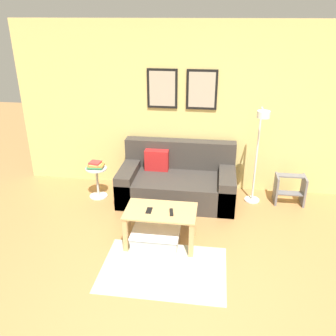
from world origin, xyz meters
TOP-DOWN VIEW (x-y plane):
  - ground_plane at (0.00, 0.00)m, footprint 16.00×16.00m
  - wall_back at (-0.00, 3.00)m, footprint 5.60×0.09m
  - area_rug at (-0.18, 0.85)m, footprint 1.39×0.95m
  - couch at (-0.22, 2.53)m, footprint 1.70×0.92m
  - coffee_table at (-0.29, 1.34)m, footprint 0.85×0.50m
  - storage_bin at (-0.34, 1.31)m, footprint 0.58×0.44m
  - floor_lamp at (0.91, 2.46)m, footprint 0.23×0.45m
  - side_table at (-1.44, 2.40)m, footprint 0.32×0.32m
  - book_stack at (-1.44, 2.40)m, footprint 0.25×0.18m
  - remote_control at (-0.15, 1.30)m, footprint 0.07×0.15m
  - cell_phone at (-0.42, 1.32)m, footprint 0.07×0.14m
  - step_stool at (1.44, 2.61)m, footprint 0.43×0.28m

SIDE VIEW (x-z plane):
  - ground_plane at x=0.00m, z-range 0.00..0.00m
  - area_rug at x=-0.18m, z-range 0.00..0.01m
  - storage_bin at x=-0.34m, z-range 0.00..0.19m
  - step_stool at x=1.44m, z-range 0.02..0.45m
  - couch at x=-0.22m, z-range -0.14..0.69m
  - side_table at x=-1.44m, z-range 0.05..0.53m
  - coffee_table at x=-0.29m, z-range 0.13..0.59m
  - cell_phone at x=-0.42m, z-range 0.46..0.47m
  - remote_control at x=-0.15m, z-range 0.46..0.48m
  - book_stack at x=-1.44m, z-range 0.48..0.58m
  - floor_lamp at x=0.91m, z-range 0.23..1.69m
  - wall_back at x=0.00m, z-range 0.01..2.56m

